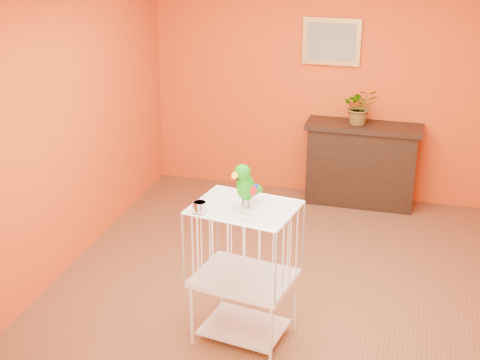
% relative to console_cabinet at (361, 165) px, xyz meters
% --- Properties ---
extents(ground, '(4.50, 4.50, 0.00)m').
position_rel_console_cabinet_xyz_m(ground, '(-0.42, -2.03, -0.46)').
color(ground, brown).
rests_on(ground, ground).
extents(room_shell, '(4.50, 4.50, 4.50)m').
position_rel_console_cabinet_xyz_m(room_shell, '(-0.42, -2.03, 1.12)').
color(room_shell, '#CC4413').
rests_on(room_shell, ground).
extents(console_cabinet, '(1.24, 0.44, 0.92)m').
position_rel_console_cabinet_xyz_m(console_cabinet, '(0.00, 0.00, 0.00)').
color(console_cabinet, black).
rests_on(console_cabinet, ground).
extents(potted_plant, '(0.45, 0.48, 0.31)m').
position_rel_console_cabinet_xyz_m(potted_plant, '(-0.06, 0.04, 0.61)').
color(potted_plant, '#26722D').
rests_on(potted_plant, console_cabinet).
extents(framed_picture, '(0.62, 0.04, 0.50)m').
position_rel_console_cabinet_xyz_m(framed_picture, '(-0.42, 0.18, 1.29)').
color(framed_picture, '#C19545').
rests_on(framed_picture, room_shell).
extents(birdcage, '(0.79, 0.65, 1.10)m').
position_rel_console_cabinet_xyz_m(birdcage, '(-0.58, -2.79, 0.11)').
color(birdcage, silver).
rests_on(birdcage, ground).
extents(feed_cup, '(0.10, 0.10, 0.07)m').
position_rel_console_cabinet_xyz_m(feed_cup, '(-0.86, -2.95, 0.68)').
color(feed_cup, silver).
rests_on(feed_cup, birdcage).
extents(parrot, '(0.20, 0.28, 0.33)m').
position_rel_console_cabinet_xyz_m(parrot, '(-0.57, -2.77, 0.80)').
color(parrot, '#59544C').
rests_on(parrot, birdcage).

